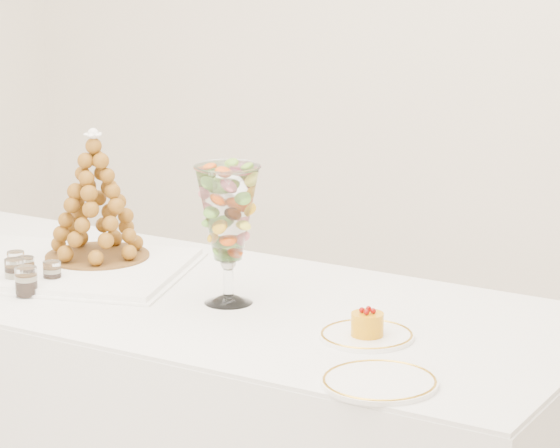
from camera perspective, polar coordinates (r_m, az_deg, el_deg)
The scene contains 12 objects.
buffet_table at distance 3.52m, azimuth -4.36°, elevation -9.24°, with size 2.15×0.91×0.81m.
lace_tray at distance 3.59m, azimuth -9.29°, elevation -1.85°, with size 0.63×0.47×0.02m, color white.
macaron_vase at distance 3.22m, azimuth -2.27°, elevation 0.39°, with size 0.16×0.16×0.34m.
cake_plate at distance 3.03m, azimuth 3.75°, elevation -4.83°, with size 0.22×0.22×0.01m, color white.
spare_plate at distance 2.76m, azimuth 4.30°, elevation -6.81°, with size 0.24×0.24×0.01m, color white.
verrine_a at distance 3.58m, azimuth -11.29°, elevation -1.65°, with size 0.05×0.05×0.06m, color white.
verrine_b at distance 3.50m, azimuth -10.90°, elevation -1.94°, with size 0.05×0.05×0.07m, color white.
verrine_c at distance 3.46m, azimuth -9.78°, elevation -2.11°, with size 0.05×0.05×0.06m, color white.
verrine_d at distance 3.48m, azimuth -11.34°, elevation -2.05°, with size 0.05×0.05×0.07m, color white.
verrine_e at distance 3.38m, azimuth -10.86°, elevation -2.45°, with size 0.06×0.06×0.08m, color white.
croquembouche at distance 3.60m, azimuth -7.95°, elevation 1.24°, with size 0.28×0.28×0.35m.
mousse_cake at distance 3.01m, azimuth 3.78°, elevation -4.31°, with size 0.07×0.07×0.07m.
Camera 1 is at (1.80, -2.48, 1.80)m, focal length 85.00 mm.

